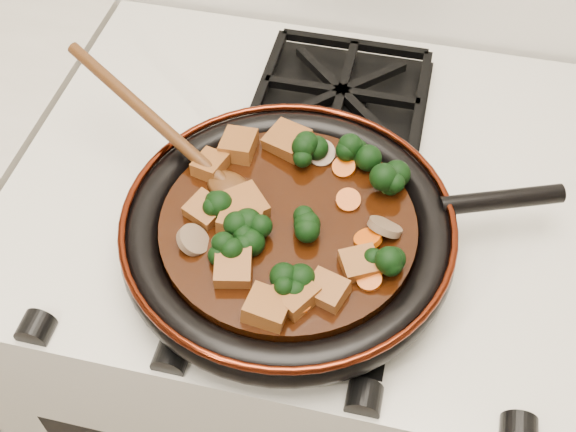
# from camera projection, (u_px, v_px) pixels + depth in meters

# --- Properties ---
(stove) EXTENTS (0.76, 0.60, 0.90)m
(stove) POSITION_uv_depth(u_px,v_px,m) (311.00, 352.00, 1.25)
(stove) COLOR beige
(stove) RESTS_ON ground
(burner_grate_front) EXTENTS (0.23, 0.23, 0.03)m
(burner_grate_front) POSITION_uv_depth(u_px,v_px,m) (296.00, 262.00, 0.80)
(burner_grate_front) COLOR black
(burner_grate_front) RESTS_ON stove
(burner_grate_back) EXTENTS (0.23, 0.23, 0.03)m
(burner_grate_back) POSITION_uv_depth(u_px,v_px,m) (341.00, 97.00, 0.97)
(burner_grate_back) COLOR black
(burner_grate_back) RESTS_ON stove
(skillet) EXTENTS (0.48, 0.37, 0.05)m
(skillet) POSITION_uv_depth(u_px,v_px,m) (290.00, 231.00, 0.79)
(skillet) COLOR black
(skillet) RESTS_ON burner_grate_front
(braising_sauce) EXTENTS (0.28, 0.28, 0.02)m
(braising_sauce) POSITION_uv_depth(u_px,v_px,m) (288.00, 228.00, 0.79)
(braising_sauce) COLOR black
(braising_sauce) RESTS_ON skillet
(tofu_cube_0) EXTENTS (0.06, 0.06, 0.03)m
(tofu_cube_0) POSITION_uv_depth(u_px,v_px,m) (288.00, 142.00, 0.85)
(tofu_cube_0) COLOR brown
(tofu_cube_0) RESTS_ON braising_sauce
(tofu_cube_1) EXTENTS (0.04, 0.04, 0.02)m
(tofu_cube_1) POSITION_uv_depth(u_px,v_px,m) (210.00, 166.00, 0.82)
(tofu_cube_1) COLOR brown
(tofu_cube_1) RESTS_ON braising_sauce
(tofu_cube_2) EXTENTS (0.06, 0.06, 0.03)m
(tofu_cube_2) POSITION_uv_depth(u_px,v_px,m) (244.00, 207.00, 0.78)
(tofu_cube_2) COLOR brown
(tofu_cube_2) RESTS_ON braising_sauce
(tofu_cube_3) EXTENTS (0.05, 0.05, 0.03)m
(tofu_cube_3) POSITION_uv_depth(u_px,v_px,m) (327.00, 291.00, 0.72)
(tofu_cube_3) COLOR brown
(tofu_cube_3) RESTS_ON braising_sauce
(tofu_cube_4) EXTENTS (0.05, 0.05, 0.03)m
(tofu_cube_4) POSITION_uv_depth(u_px,v_px,m) (241.00, 218.00, 0.77)
(tofu_cube_4) COLOR brown
(tofu_cube_4) RESTS_ON braising_sauce
(tofu_cube_5) EXTENTS (0.06, 0.05, 0.03)m
(tofu_cube_5) POSITION_uv_depth(u_px,v_px,m) (294.00, 295.00, 0.71)
(tofu_cube_5) COLOR brown
(tofu_cube_5) RESTS_ON braising_sauce
(tofu_cube_6) EXTENTS (0.05, 0.05, 0.02)m
(tofu_cube_6) POSITION_uv_depth(u_px,v_px,m) (205.00, 211.00, 0.78)
(tofu_cube_6) COLOR brown
(tofu_cube_6) RESTS_ON braising_sauce
(tofu_cube_7) EXTENTS (0.05, 0.05, 0.03)m
(tofu_cube_7) POSITION_uv_depth(u_px,v_px,m) (233.00, 269.00, 0.73)
(tofu_cube_7) COLOR brown
(tofu_cube_7) RESTS_ON braising_sauce
(tofu_cube_8) EXTENTS (0.05, 0.05, 0.02)m
(tofu_cube_8) POSITION_uv_depth(u_px,v_px,m) (360.00, 264.00, 0.74)
(tofu_cube_8) COLOR brown
(tofu_cube_8) RESTS_ON braising_sauce
(tofu_cube_9) EXTENTS (0.05, 0.04, 0.03)m
(tofu_cube_9) POSITION_uv_depth(u_px,v_px,m) (267.00, 308.00, 0.70)
(tofu_cube_9) COLOR brown
(tofu_cube_9) RESTS_ON braising_sauce
(tofu_cube_10) EXTENTS (0.04, 0.04, 0.03)m
(tofu_cube_10) POSITION_uv_depth(u_px,v_px,m) (239.00, 146.00, 0.84)
(tofu_cube_10) COLOR brown
(tofu_cube_10) RESTS_ON braising_sauce
(broccoli_floret_0) EXTENTS (0.08, 0.08, 0.06)m
(broccoli_floret_0) POSITION_uv_depth(u_px,v_px,m) (307.00, 154.00, 0.83)
(broccoli_floret_0) COLOR black
(broccoli_floret_0) RESTS_ON braising_sauce
(broccoli_floret_1) EXTENTS (0.08, 0.08, 0.07)m
(broccoli_floret_1) POSITION_uv_depth(u_px,v_px,m) (388.00, 183.00, 0.80)
(broccoli_floret_1) COLOR black
(broccoli_floret_1) RESTS_ON braising_sauce
(broccoli_floret_2) EXTENTS (0.08, 0.08, 0.07)m
(broccoli_floret_2) POSITION_uv_depth(u_px,v_px,m) (247.00, 236.00, 0.76)
(broccoli_floret_2) COLOR black
(broccoli_floret_2) RESTS_ON braising_sauce
(broccoli_floret_3) EXTENTS (0.08, 0.07, 0.07)m
(broccoli_floret_3) POSITION_uv_depth(u_px,v_px,m) (290.00, 289.00, 0.71)
(broccoli_floret_3) COLOR black
(broccoli_floret_3) RESTS_ON braising_sauce
(broccoli_floret_4) EXTENTS (0.07, 0.08, 0.06)m
(broccoli_floret_4) POSITION_uv_depth(u_px,v_px,m) (230.00, 260.00, 0.74)
(broccoli_floret_4) COLOR black
(broccoli_floret_4) RESTS_ON braising_sauce
(broccoli_floret_5) EXTENTS (0.06, 0.06, 0.06)m
(broccoli_floret_5) POSITION_uv_depth(u_px,v_px,m) (382.00, 259.00, 0.74)
(broccoli_floret_5) COLOR black
(broccoli_floret_5) RESTS_ON braising_sauce
(broccoli_floret_6) EXTENTS (0.08, 0.08, 0.07)m
(broccoli_floret_6) POSITION_uv_depth(u_px,v_px,m) (304.00, 228.00, 0.76)
(broccoli_floret_6) COLOR black
(broccoli_floret_6) RESTS_ON braising_sauce
(broccoli_floret_7) EXTENTS (0.09, 0.09, 0.06)m
(broccoli_floret_7) POSITION_uv_depth(u_px,v_px,m) (357.00, 157.00, 0.83)
(broccoli_floret_7) COLOR black
(broccoli_floret_7) RESTS_ON braising_sauce
(broccoli_floret_8) EXTENTS (0.08, 0.08, 0.07)m
(broccoli_floret_8) POSITION_uv_depth(u_px,v_px,m) (217.00, 209.00, 0.78)
(broccoli_floret_8) COLOR black
(broccoli_floret_8) RESTS_ON braising_sauce
(carrot_coin_0) EXTENTS (0.03, 0.03, 0.02)m
(carrot_coin_0) POSITION_uv_depth(u_px,v_px,m) (344.00, 167.00, 0.83)
(carrot_coin_0) COLOR #CB4905
(carrot_coin_0) RESTS_ON braising_sauce
(carrot_coin_1) EXTENTS (0.03, 0.03, 0.01)m
(carrot_coin_1) POSITION_uv_depth(u_px,v_px,m) (369.00, 279.00, 0.73)
(carrot_coin_1) COLOR #CB4905
(carrot_coin_1) RESTS_ON braising_sauce
(carrot_coin_2) EXTENTS (0.03, 0.03, 0.02)m
(carrot_coin_2) POSITION_uv_depth(u_px,v_px,m) (348.00, 200.00, 0.79)
(carrot_coin_2) COLOR #CB4905
(carrot_coin_2) RESTS_ON braising_sauce
(carrot_coin_3) EXTENTS (0.03, 0.03, 0.01)m
(carrot_coin_3) POSITION_uv_depth(u_px,v_px,m) (296.00, 301.00, 0.71)
(carrot_coin_3) COLOR #CB4905
(carrot_coin_3) RESTS_ON braising_sauce
(carrot_coin_4) EXTENTS (0.03, 0.03, 0.02)m
(carrot_coin_4) POSITION_uv_depth(u_px,v_px,m) (368.00, 239.00, 0.76)
(carrot_coin_4) COLOR #CB4905
(carrot_coin_4) RESTS_ON braising_sauce
(mushroom_slice_0) EXTENTS (0.04, 0.04, 0.02)m
(mushroom_slice_0) POSITION_uv_depth(u_px,v_px,m) (321.00, 153.00, 0.84)
(mushroom_slice_0) COLOR brown
(mushroom_slice_0) RESTS_ON braising_sauce
(mushroom_slice_1) EXTENTS (0.05, 0.05, 0.03)m
(mushroom_slice_1) POSITION_uv_depth(u_px,v_px,m) (385.00, 227.00, 0.77)
(mushroom_slice_1) COLOR brown
(mushroom_slice_1) RESTS_ON braising_sauce
(mushroom_slice_2) EXTENTS (0.04, 0.04, 0.03)m
(mushroom_slice_2) POSITION_uv_depth(u_px,v_px,m) (193.00, 240.00, 0.76)
(mushroom_slice_2) COLOR brown
(mushroom_slice_2) RESTS_ON braising_sauce
(wooden_spoon) EXTENTS (0.16, 0.10, 0.27)m
(wooden_spoon) POSITION_uv_depth(u_px,v_px,m) (180.00, 143.00, 0.83)
(wooden_spoon) COLOR #46260F
(wooden_spoon) RESTS_ON braising_sauce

